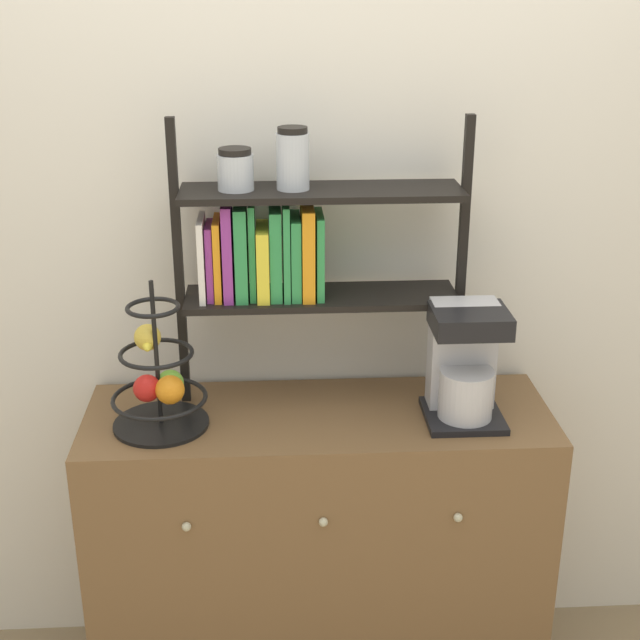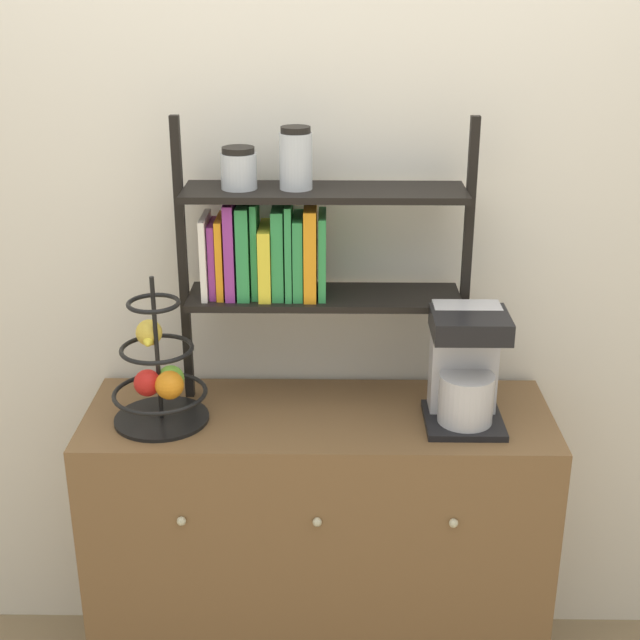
% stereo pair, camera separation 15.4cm
% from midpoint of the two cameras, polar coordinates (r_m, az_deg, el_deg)
% --- Properties ---
extents(wall_back, '(7.00, 0.05, 2.60)m').
position_cam_midpoint_polar(wall_back, '(2.54, 1.72, 4.98)').
color(wall_back, silver).
rests_on(wall_back, ground_plane).
extents(sideboard, '(1.28, 0.46, 0.89)m').
position_cam_midpoint_polar(sideboard, '(2.68, 1.60, -14.52)').
color(sideboard, brown).
rests_on(sideboard, ground_plane).
extents(coffee_maker, '(0.21, 0.21, 0.32)m').
position_cam_midpoint_polar(coffee_maker, '(2.39, 11.13, -3.05)').
color(coffee_maker, black).
rests_on(coffee_maker, sideboard).
extents(fruit_stand, '(0.25, 0.25, 0.41)m').
position_cam_midpoint_polar(fruit_stand, '(2.38, -8.46, -3.52)').
color(fruit_stand, black).
rests_on(fruit_stand, sideboard).
extents(shelf_hutch, '(0.79, 0.20, 0.79)m').
position_cam_midpoint_polar(shelf_hutch, '(2.37, -0.28, 5.04)').
color(shelf_hutch, black).
rests_on(shelf_hutch, sideboard).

